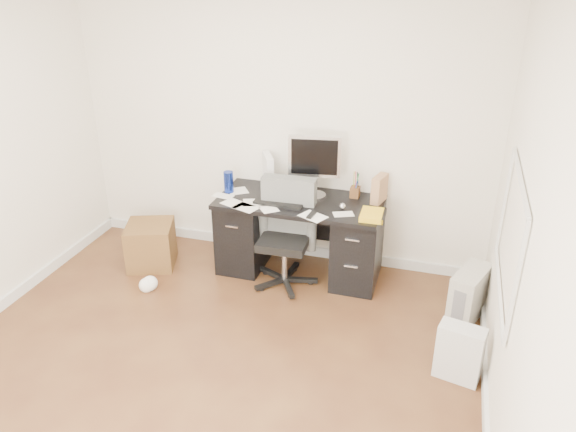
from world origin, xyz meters
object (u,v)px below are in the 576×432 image
at_px(keyboard, 279,203).
at_px(office_chair, 284,235).
at_px(desk, 300,234).
at_px(lcd_monitor, 314,166).
at_px(wicker_basket, 151,245).
at_px(pc_tower, 469,295).

bearing_deg(keyboard, office_chair, -48.57).
relative_size(desk, keyboard, 3.35).
bearing_deg(desk, keyboard, -137.72).
distance_m(desk, lcd_monitor, 0.67).
relative_size(desk, wicker_basket, 3.49).
height_order(pc_tower, wicker_basket, pc_tower).
xyz_separation_m(lcd_monitor, wicker_basket, (-1.52, -0.40, -0.83)).
height_order(keyboard, office_chair, office_chair).
distance_m(office_chair, pc_tower, 1.65).
xyz_separation_m(keyboard, office_chair, (0.08, -0.10, -0.27)).
relative_size(office_chair, wicker_basket, 2.31).
bearing_deg(desk, office_chair, -107.18).
bearing_deg(desk, pc_tower, -11.80).
distance_m(keyboard, wicker_basket, 1.39).
bearing_deg(desk, lcd_monitor, 48.67).
height_order(desk, office_chair, office_chair).
bearing_deg(desk, wicker_basket, -168.73).
height_order(keyboard, wicker_basket, keyboard).
bearing_deg(pc_tower, wicker_basket, -160.02).
distance_m(pc_tower, wicker_basket, 2.97).
bearing_deg(wicker_basket, pc_tower, -0.78).
bearing_deg(pc_tower, office_chair, -162.12).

